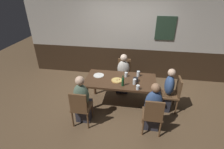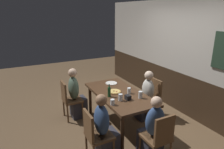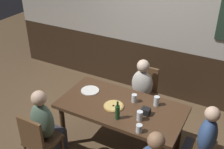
{
  "view_description": "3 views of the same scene",
  "coord_description": "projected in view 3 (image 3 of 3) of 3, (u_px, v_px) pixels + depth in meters",
  "views": [
    {
      "loc": [
        0.36,
        -3.54,
        2.8
      ],
      "look_at": [
        -0.2,
        -0.06,
        0.89
      ],
      "focal_mm": 27.26,
      "sensor_mm": 36.0,
      "label": 1
    },
    {
      "loc": [
        3.28,
        -1.85,
        2.34
      ],
      "look_at": [
        -0.17,
        -0.08,
        1.1
      ],
      "focal_mm": 32.0,
      "sensor_mm": 36.0,
      "label": 2
    },
    {
      "loc": [
        1.34,
        -2.75,
        2.98
      ],
      "look_at": [
        -0.2,
        0.1,
        1.12
      ],
      "focal_mm": 44.7,
      "sensor_mm": 36.0,
      "label": 3
    }
  ],
  "objects": [
    {
      "name": "person_mid_far",
      "position": [
        140.0,
        97.0,
        4.43
      ],
      "size": [
        0.34,
        0.37,
        1.1
      ],
      "color": "#2D2D38",
      "rests_on": "ground_plane"
    },
    {
      "name": "dining_table",
      "position": [
        121.0,
        110.0,
        3.81
      ],
      "size": [
        1.7,
        0.87,
        0.74
      ],
      "color": "#472D1C",
      "rests_on": "ground_plane"
    },
    {
      "name": "pint_glass_pale",
      "position": [
        139.0,
        129.0,
        3.29
      ],
      "size": [
        0.08,
        0.08,
        0.1
      ],
      "color": "silver",
      "rests_on": "dining_table"
    },
    {
      "name": "person_head_east",
      "position": [
        200.0,
        149.0,
        3.45
      ],
      "size": [
        0.37,
        0.34,
        1.11
      ],
      "color": "#2D2D38",
      "rests_on": "ground_plane"
    },
    {
      "name": "person_left_near",
      "position": [
        47.0,
        132.0,
        3.67
      ],
      "size": [
        0.34,
        0.37,
        1.16
      ],
      "color": "#2D2D38",
      "rests_on": "ground_plane"
    },
    {
      "name": "chair_left_near",
      "position": [
        38.0,
        139.0,
        3.55
      ],
      "size": [
        0.4,
        0.4,
        0.88
      ],
      "color": "brown",
      "rests_on": "ground_plane"
    },
    {
      "name": "beer_bottle_green",
      "position": [
        117.0,
        112.0,
        3.48
      ],
      "size": [
        0.06,
        0.06,
        0.26
      ],
      "color": "#194723",
      "rests_on": "dining_table"
    },
    {
      "name": "ground_plane",
      "position": [
        120.0,
        146.0,
        4.13
      ],
      "size": [
        12.0,
        12.0,
        0.0
      ],
      "primitive_type": "plane",
      "color": "brown"
    },
    {
      "name": "tumbler_short",
      "position": [
        156.0,
        101.0,
        3.74
      ],
      "size": [
        0.08,
        0.08,
        0.14
      ],
      "color": "silver",
      "rests_on": "dining_table"
    },
    {
      "name": "beer_glass_tall",
      "position": [
        134.0,
        99.0,
        3.82
      ],
      "size": [
        0.08,
        0.08,
        0.12
      ],
      "color": "silver",
      "rests_on": "dining_table"
    },
    {
      "name": "condiment_caddy",
      "position": [
        146.0,
        111.0,
        3.58
      ],
      "size": [
        0.11,
        0.09,
        0.09
      ],
      "primitive_type": "cube",
      "color": "black",
      "rests_on": "dining_table"
    },
    {
      "name": "wall_back",
      "position": [
        166.0,
        28.0,
        4.74
      ],
      "size": [
        6.4,
        0.13,
        2.6
      ],
      "color": "#332316",
      "rests_on": "ground_plane"
    },
    {
      "name": "chair_mid_far",
      "position": [
        144.0,
        90.0,
        4.54
      ],
      "size": [
        0.4,
        0.4,
        0.88
      ],
      "color": "brown",
      "rests_on": "ground_plane"
    },
    {
      "name": "pizza",
      "position": [
        114.0,
        106.0,
        3.74
      ],
      "size": [
        0.27,
        0.27,
        0.03
      ],
      "color": "tan",
      "rests_on": "dining_table"
    },
    {
      "name": "plate_white_large",
      "position": [
        90.0,
        90.0,
        4.08
      ],
      "size": [
        0.26,
        0.26,
        0.01
      ],
      "primitive_type": "cylinder",
      "color": "white",
      "rests_on": "dining_table"
    },
    {
      "name": "pint_glass_amber",
      "position": [
        140.0,
        116.0,
        3.47
      ],
      "size": [
        0.08,
        0.08,
        0.13
      ],
      "color": "silver",
      "rests_on": "dining_table"
    }
  ]
}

